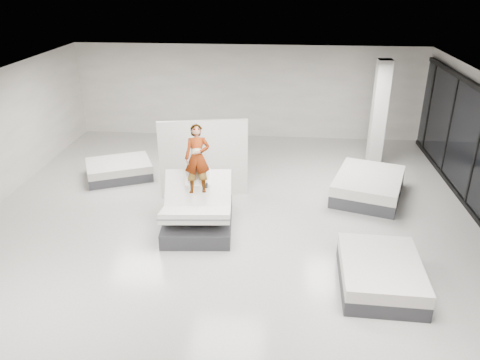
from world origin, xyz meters
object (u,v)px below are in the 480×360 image
Objects in this scene: flat_bed_left_far at (119,170)px; column at (379,115)px; flat_bed_right_far at (368,186)px; hero_bed at (198,213)px; flat_bed_right_near at (380,274)px; remote at (207,185)px; person at (198,172)px; divider_panel at (204,159)px.

flat_bed_left_far is 0.67× the size of column.
flat_bed_right_far is at bearing -103.15° from column.
flat_bed_right_near is at bearing -25.88° from hero_bed.
flat_bed_left_far is at bearing 135.62° from hero_bed.
hero_bed is 0.84× the size of flat_bed_right_far.
flat_bed_left_far is at bearing 145.25° from flat_bed_right_near.
remote reaches higher than flat_bed_right_near.
flat_bed_left_far is at bearing -168.40° from column.
person is 6.10m from column.
flat_bed_right_near is 7.93m from flat_bed_left_far.
divider_panel reaches higher than person.
hero_bed is 0.94× the size of divider_panel.
person is at bearing -140.45° from column.
person is 0.45m from remote.
flat_bed_right_far is 0.79× the size of column.
divider_panel reaches higher than remote.
column is (4.45, 4.21, 0.50)m from remote.
remote is at bearing -42.08° from flat_bed_left_far.
person is 11.16× the size of remote.
remote is at bearing -90.07° from divider_panel.
flat_bed_right_near is at bearing -32.07° from remote.
flat_bed_right_near is at bearing -34.43° from person.
divider_panel is 0.71× the size of column.
flat_bed_right_far is at bearing 26.28° from hero_bed.
person is at bearing 150.25° from flat_bed_right_near.
divider_panel is at bearing 137.41° from flat_bed_right_near.
flat_bed_right_near is 6.26m from column.
person is at bearing -157.75° from flat_bed_right_far.
remote reaches higher than flat_bed_right_far.
divider_panel is 5.42m from column.
flat_bed_right_near is at bearing -34.75° from flat_bed_left_far.
flat_bed_left_far is (-2.97, 2.69, -0.86)m from remote.
hero_bed reaches higher than remote.
hero_bed is at bearing -97.20° from divider_panel.
person is 0.49× the size of column.
flat_bed_right_near is 0.94× the size of flat_bed_left_far.
column is (7.42, 1.52, 1.36)m from flat_bed_left_far.
flat_bed_right_far is 3.90m from flat_bed_right_near.
flat_bed_left_far is at bearing 134.51° from person.
person is 0.78× the size of flat_bed_right_near.
hero_bed is 3.86m from flat_bed_left_far.
hero_bed reaches higher than flat_bed_right_far.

